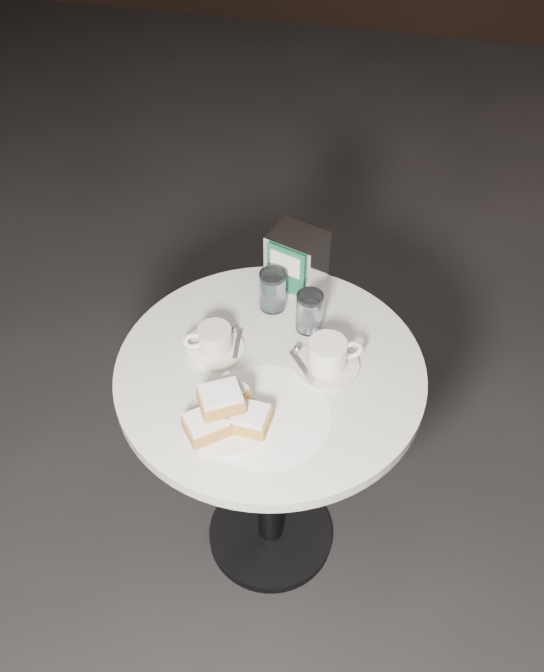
{
  "coord_description": "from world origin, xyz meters",
  "views": [
    {
      "loc": [
        0.23,
        -1.09,
        2.0
      ],
      "look_at": [
        0.0,
        0.02,
        0.83
      ],
      "focal_mm": 40.0,
      "sensor_mm": 36.0,
      "label": 1
    }
  ],
  "objects_px": {
    "coffee_cup_left": "(215,341)",
    "coffee_cup_right": "(328,357)",
    "water_glass_right": "(309,312)",
    "beignet_plate": "(225,413)",
    "napkin_dispenser": "(296,260)",
    "cafe_table": "(270,423)",
    "water_glass_left": "(273,291)"
  },
  "relations": [
    {
      "from": "beignet_plate",
      "to": "water_glass_left",
      "type": "bearing_deg",
      "value": 86.8
    },
    {
      "from": "napkin_dispenser",
      "to": "cafe_table",
      "type": "bearing_deg",
      "value": -71.45
    },
    {
      "from": "coffee_cup_left",
      "to": "coffee_cup_right",
      "type": "distance_m",
      "value": 0.26
    },
    {
      "from": "water_glass_right",
      "to": "napkin_dispenser",
      "type": "relative_size",
      "value": 0.66
    },
    {
      "from": "cafe_table",
      "to": "water_glass_left",
      "type": "relative_size",
      "value": 7.18
    },
    {
      "from": "cafe_table",
      "to": "beignet_plate",
      "type": "bearing_deg",
      "value": -108.16
    },
    {
      "from": "coffee_cup_right",
      "to": "water_glass_right",
      "type": "bearing_deg",
      "value": 95.08
    },
    {
      "from": "cafe_table",
      "to": "napkin_dispenser",
      "type": "distance_m",
      "value": 0.4
    },
    {
      "from": "beignet_plate",
      "to": "coffee_cup_right",
      "type": "xyz_separation_m",
      "value": [
        0.18,
        0.21,
        -0.01
      ]
    },
    {
      "from": "coffee_cup_left",
      "to": "water_glass_left",
      "type": "relative_size",
      "value": 1.63
    },
    {
      "from": "cafe_table",
      "to": "coffee_cup_left",
      "type": "xyz_separation_m",
      "value": [
        -0.14,
        0.03,
        0.23
      ]
    },
    {
      "from": "beignet_plate",
      "to": "cafe_table",
      "type": "bearing_deg",
      "value": 71.84
    },
    {
      "from": "beignet_plate",
      "to": "coffee_cup_right",
      "type": "distance_m",
      "value": 0.27
    },
    {
      "from": "water_glass_right",
      "to": "napkin_dispenser",
      "type": "bearing_deg",
      "value": 111.52
    },
    {
      "from": "cafe_table",
      "to": "beignet_plate",
      "type": "distance_m",
      "value": 0.3
    },
    {
      "from": "coffee_cup_left",
      "to": "water_glass_right",
      "type": "bearing_deg",
      "value": 9.82
    },
    {
      "from": "beignet_plate",
      "to": "coffee_cup_left",
      "type": "relative_size",
      "value": 1.31
    },
    {
      "from": "coffee_cup_left",
      "to": "napkin_dispenser",
      "type": "xyz_separation_m",
      "value": [
        0.14,
        0.27,
        0.05
      ]
    },
    {
      "from": "water_glass_left",
      "to": "napkin_dispenser",
      "type": "height_order",
      "value": "napkin_dispenser"
    },
    {
      "from": "coffee_cup_left",
      "to": "water_glass_left",
      "type": "bearing_deg",
      "value": 39.14
    },
    {
      "from": "water_glass_left",
      "to": "napkin_dispenser",
      "type": "bearing_deg",
      "value": 67.38
    },
    {
      "from": "beignet_plate",
      "to": "water_glass_left",
      "type": "xyz_separation_m",
      "value": [
        0.02,
        0.37,
        0.01
      ]
    },
    {
      "from": "napkin_dispenser",
      "to": "water_glass_right",
      "type": "bearing_deg",
      "value": -49.27
    },
    {
      "from": "water_glass_right",
      "to": "beignet_plate",
      "type": "bearing_deg",
      "value": -110.43
    },
    {
      "from": "water_glass_left",
      "to": "water_glass_right",
      "type": "distance_m",
      "value": 0.11
    },
    {
      "from": "napkin_dispenser",
      "to": "coffee_cup_right",
      "type": "bearing_deg",
      "value": -46.28
    },
    {
      "from": "coffee_cup_left",
      "to": "coffee_cup_right",
      "type": "height_order",
      "value": "coffee_cup_right"
    },
    {
      "from": "water_glass_right",
      "to": "water_glass_left",
      "type": "bearing_deg",
      "value": 151.29
    },
    {
      "from": "cafe_table",
      "to": "coffee_cup_right",
      "type": "height_order",
      "value": "coffee_cup_right"
    },
    {
      "from": "cafe_table",
      "to": "coffee_cup_left",
      "type": "height_order",
      "value": "coffee_cup_left"
    },
    {
      "from": "cafe_table",
      "to": "napkin_dispenser",
      "type": "relative_size",
      "value": 4.83
    },
    {
      "from": "cafe_table",
      "to": "beignet_plate",
      "type": "relative_size",
      "value": 3.37
    }
  ]
}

